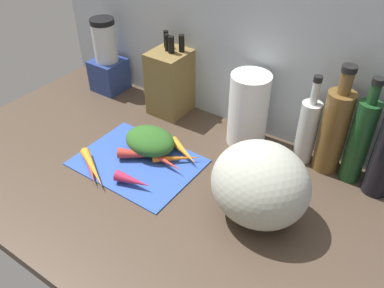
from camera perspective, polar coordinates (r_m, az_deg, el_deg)
name	(u,v)px	position (r cm, az deg, el deg)	size (l,w,h in cm)	color
ground_plane	(201,202)	(109.31, 1.32, -8.30)	(170.00, 80.00, 3.00)	#47382B
wall_back	(278,45)	(120.29, 12.08, 13.67)	(170.00, 3.00, 60.00)	#ADB7C1
cutting_board	(138,162)	(120.02, -7.76, -2.53)	(35.31, 26.44, 0.80)	#2D51B7
carrot_0	(178,158)	(118.03, -2.03, -2.05)	(2.02, 2.02, 14.82)	orange
carrot_1	(149,137)	(126.60, -6.21, 0.95)	(2.50, 2.50, 10.34)	#B2264C
carrot_2	(143,155)	(119.21, -6.95, -1.50)	(3.30, 3.30, 15.02)	red
carrot_3	(133,181)	(110.88, -8.40, -5.19)	(3.21, 3.21, 10.60)	#B2264C
carrot_4	(90,167)	(118.52, -14.31, -3.21)	(2.07, 2.07, 14.30)	red
carrot_5	(184,151)	(119.86, -1.17, -1.07)	(2.85, 2.85, 13.10)	orange
carrot_6	(160,158)	(117.63, -4.57, -2.02)	(2.99, 2.99, 17.37)	red
carrot_7	(93,168)	(117.52, -13.92, -3.33)	(2.72, 2.72, 17.34)	orange
carrot_greens_pile	(150,141)	(121.42, -6.00, 0.45)	(16.13, 12.40, 6.82)	#2D6023
winter_squash	(260,184)	(97.99, 9.67, -5.68)	(24.41, 22.04, 21.19)	#B2B7A8
knife_block	(172,81)	(137.92, -2.92, 8.97)	(11.88, 14.98, 27.70)	brown
blender_appliance	(107,60)	(154.00, -11.97, 11.56)	(11.27, 11.27, 27.51)	navy
paper_towel_roll	(248,110)	(122.41, 8.01, 4.83)	(11.99, 11.99, 23.29)	white
bottle_0	(307,130)	(119.04, 16.09, 1.92)	(5.68, 5.68, 27.67)	silver
bottle_1	(334,129)	(116.41, 19.55, 1.98)	(7.55, 7.55, 32.42)	brown
bottle_2	(360,140)	(115.04, 22.79, 0.55)	(5.84, 5.84, 31.47)	#19421E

